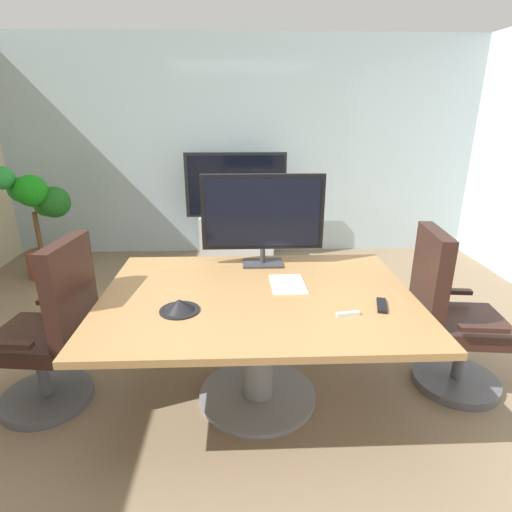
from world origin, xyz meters
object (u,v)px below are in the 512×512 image
(wall_display_unit, at_px, (237,224))
(remote_control, at_px, (382,305))
(office_chair_left, at_px, (51,340))
(office_chair_right, at_px, (450,325))
(tv_monitor, at_px, (263,215))
(conference_table, at_px, (258,320))
(conference_phone, at_px, (179,306))
(potted_plant, at_px, (38,211))

(wall_display_unit, bearing_deg, remote_control, -73.90)
(office_chair_left, distance_m, wall_display_unit, 2.91)
(remote_control, bearing_deg, office_chair_right, 41.53)
(tv_monitor, bearing_deg, conference_table, -96.42)
(office_chair_right, relative_size, conference_phone, 4.95)
(wall_display_unit, bearing_deg, conference_table, -86.87)
(conference_table, distance_m, tv_monitor, 0.74)
(tv_monitor, height_order, conference_phone, tv_monitor)
(office_chair_left, bearing_deg, conference_phone, 82.72)
(office_chair_left, relative_size, office_chair_right, 1.00)
(office_chair_left, xyz_separation_m, tv_monitor, (1.32, 0.51, 0.64))
(conference_phone, xyz_separation_m, remote_control, (1.12, 0.01, -0.02))
(office_chair_left, bearing_deg, conference_table, 96.66)
(office_chair_right, distance_m, remote_control, 0.71)
(office_chair_left, xyz_separation_m, office_chair_right, (2.52, 0.09, 0.00))
(potted_plant, relative_size, conference_phone, 5.67)
(potted_plant, distance_m, conference_phone, 2.99)
(conference_phone, bearing_deg, remote_control, 0.30)
(office_chair_left, height_order, office_chair_right, same)
(office_chair_left, xyz_separation_m, wall_display_unit, (1.11, 2.68, -0.01))
(office_chair_left, xyz_separation_m, conference_phone, (0.83, -0.20, 0.32))
(tv_monitor, xyz_separation_m, remote_control, (0.63, -0.70, -0.35))
(tv_monitor, bearing_deg, potted_plant, 144.44)
(conference_table, xyz_separation_m, wall_display_unit, (-0.15, 2.68, -0.12))
(tv_monitor, height_order, potted_plant, tv_monitor)
(office_chair_left, distance_m, conference_phone, 0.91)
(conference_table, bearing_deg, tv_monitor, 83.58)
(conference_table, distance_m, wall_display_unit, 2.69)
(remote_control, bearing_deg, wall_display_unit, 121.45)
(potted_plant, bearing_deg, office_chair_left, -65.14)
(office_chair_right, xyz_separation_m, conference_phone, (-1.70, -0.29, 0.32))
(remote_control, bearing_deg, conference_phone, -164.35)
(wall_display_unit, bearing_deg, office_chair_left, -112.54)
(tv_monitor, bearing_deg, conference_phone, -124.74)
(wall_display_unit, height_order, remote_control, wall_display_unit)
(office_chair_right, relative_size, tv_monitor, 1.30)
(conference_table, height_order, conference_phone, conference_phone)
(conference_table, xyz_separation_m, potted_plant, (-2.26, 2.16, 0.19))
(conference_table, height_order, tv_monitor, tv_monitor)
(tv_monitor, height_order, remote_control, tv_monitor)
(office_chair_left, distance_m, office_chair_right, 2.52)
(potted_plant, bearing_deg, conference_table, -43.68)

